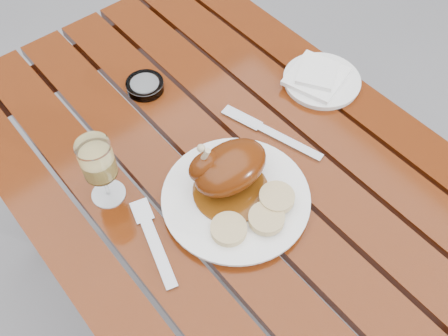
# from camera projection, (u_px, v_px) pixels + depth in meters

# --- Properties ---
(ground) EXTENTS (60.00, 60.00, 0.00)m
(ground) POSITION_uv_depth(u_px,v_px,m) (225.00, 295.00, 1.65)
(ground) COLOR slate
(ground) RESTS_ON ground
(table) EXTENTS (0.80, 1.20, 0.75)m
(table) POSITION_uv_depth(u_px,v_px,m) (225.00, 243.00, 1.34)
(table) COLOR #6C2B0C
(table) RESTS_ON ground
(dinner_plate) EXTENTS (0.30, 0.30, 0.02)m
(dinner_plate) POSITION_uv_depth(u_px,v_px,m) (236.00, 199.00, 0.97)
(dinner_plate) COLOR white
(dinner_plate) RESTS_ON table
(roast_duck) EXTENTS (0.17, 0.15, 0.12)m
(roast_duck) POSITION_uv_depth(u_px,v_px,m) (227.00, 168.00, 0.95)
(roast_duck) COLOR #62310B
(roast_duck) RESTS_ON dinner_plate
(bread_dumplings) EXTENTS (0.18, 0.10, 0.02)m
(bread_dumplings) POSITION_uv_depth(u_px,v_px,m) (258.00, 215.00, 0.93)
(bread_dumplings) COLOR #DCC686
(bread_dumplings) RESTS_ON dinner_plate
(wine_glass) EXTENTS (0.08, 0.08, 0.16)m
(wine_glass) POSITION_uv_depth(u_px,v_px,m) (101.00, 172.00, 0.93)
(wine_glass) COLOR #D8BF62
(wine_glass) RESTS_ON table
(side_plate) EXTENTS (0.24, 0.24, 0.01)m
(side_plate) POSITION_uv_depth(u_px,v_px,m) (322.00, 81.00, 1.17)
(side_plate) COLOR white
(side_plate) RESTS_ON table
(napkin) EXTENTS (0.16, 0.15, 0.01)m
(napkin) POSITION_uv_depth(u_px,v_px,m) (316.00, 76.00, 1.16)
(napkin) COLOR white
(napkin) RESTS_ON side_plate
(ashtray) EXTENTS (0.10, 0.10, 0.02)m
(ashtray) POSITION_uv_depth(u_px,v_px,m) (145.00, 86.00, 1.15)
(ashtray) COLOR #B2B7BC
(ashtray) RESTS_ON table
(fork) EXTENTS (0.07, 0.18, 0.01)m
(fork) POSITION_uv_depth(u_px,v_px,m) (156.00, 246.00, 0.92)
(fork) COLOR gray
(fork) RESTS_ON table
(knife) EXTENTS (0.08, 0.21, 0.01)m
(knife) POSITION_uv_depth(u_px,v_px,m) (278.00, 137.00, 1.07)
(knife) COLOR gray
(knife) RESTS_ON table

